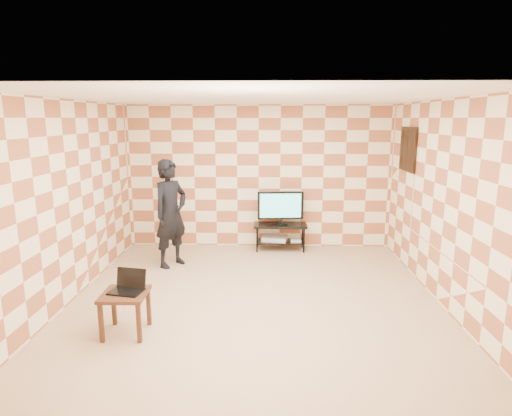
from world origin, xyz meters
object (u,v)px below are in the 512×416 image
object	(u,v)px
tv_stand	(280,231)
side_table	(125,300)
person	(171,214)
tv	(281,206)

from	to	relation	value
tv_stand	side_table	distance (m)	3.77
side_table	person	size ratio (longest dim) A/B	0.28
side_table	person	world-z (taller)	person
tv_stand	side_table	bearing A→B (deg)	-119.78
tv	person	bearing A→B (deg)	-153.59
side_table	tv_stand	bearing A→B (deg)	60.22
tv	side_table	xyz separation A→B (m)	(-1.87, -3.27, -0.43)
tv_stand	tv	xyz separation A→B (m)	(-0.00, -0.00, 0.48)
tv_stand	person	xyz separation A→B (m)	(-1.85, -0.92, 0.53)
person	side_table	bearing A→B (deg)	-144.98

